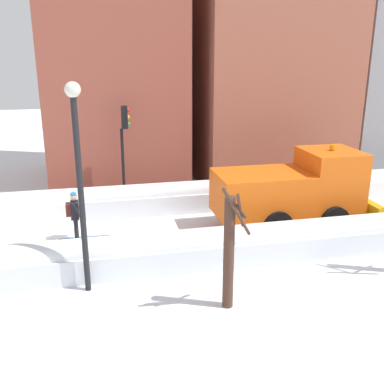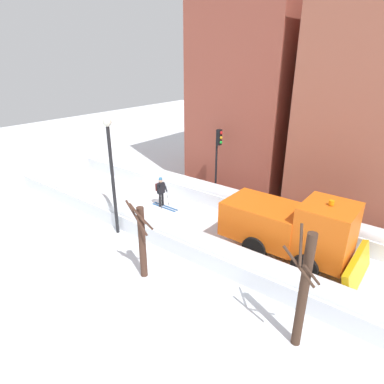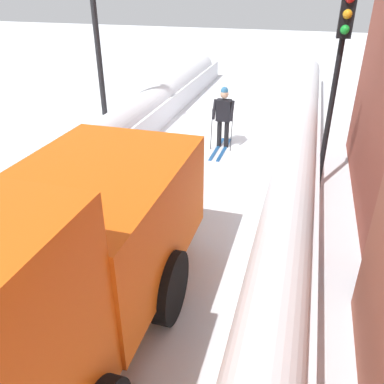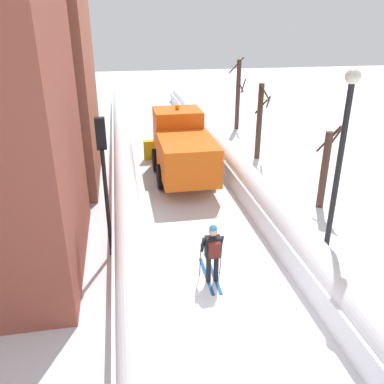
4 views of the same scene
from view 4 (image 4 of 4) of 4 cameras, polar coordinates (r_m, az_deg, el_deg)
ground_plane at (r=19.19m, az=-1.96°, el=2.71°), size 80.00×80.00×0.00m
snowbank_left at (r=18.81m, az=-9.65°, el=3.85°), size 1.10×36.00×1.26m
snowbank_right at (r=19.49m, az=5.43°, el=4.75°), size 1.10×36.00×1.23m
building_concrete_far at (r=27.04m, az=-24.00°, el=21.46°), size 7.60×7.56×13.34m
plow_truck at (r=18.19m, az=-1.41°, el=6.44°), size 3.20×5.98×3.12m
skier at (r=11.08m, az=2.99°, el=-8.43°), size 0.62×1.80×1.81m
traffic_light_pole at (r=11.78m, az=-12.57°, el=4.16°), size 0.28×0.42×4.35m
street_lamp at (r=11.66m, az=20.59°, el=5.69°), size 0.40×0.40×5.72m
bare_tree_near at (r=16.01m, az=18.50°, el=3.31°), size 0.71×0.84×3.40m
bare_tree_mid at (r=21.03m, az=9.65°, el=10.03°), size 0.81×1.10×3.97m
bare_tree_far at (r=26.78m, az=6.60°, el=13.72°), size 1.06×1.03×4.55m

